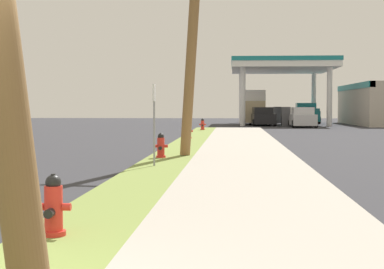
{
  "coord_description": "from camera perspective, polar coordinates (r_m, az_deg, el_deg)",
  "views": [
    {
      "loc": [
        2.62,
        -4.66,
        1.67
      ],
      "look_at": [
        1.21,
        16.47,
        0.69
      ],
      "focal_mm": 57.68,
      "sensor_mm": 36.0,
      "label": 1
    }
  ],
  "objects": [
    {
      "name": "fire_hydrant_nearest",
      "position": [
        7.61,
        -12.7,
        -6.71
      ],
      "size": [
        0.42,
        0.38,
        0.74
      ],
      "color": "red",
      "rests_on": "grass_verge"
    },
    {
      "name": "fire_hydrant_second",
      "position": [
        18.57,
        -2.9,
        -1.15
      ],
      "size": [
        0.42,
        0.38,
        0.74
      ],
      "color": "red",
      "rests_on": "grass_verge"
    },
    {
      "name": "fire_hydrant_third",
      "position": [
        29.62,
        -0.32,
        0.27
      ],
      "size": [
        0.42,
        0.37,
        0.74
      ],
      "color": "red",
      "rests_on": "grass_verge"
    },
    {
      "name": "fire_hydrant_fourth",
      "position": [
        40.15,
        0.98,
        0.9
      ],
      "size": [
        0.42,
        0.38,
        0.74
      ],
      "color": "red",
      "rests_on": "grass_verge"
    },
    {
      "name": "utility_pole_midground",
      "position": [
        19.53,
        0.1,
        10.11
      ],
      "size": [
        1.4,
        0.44,
        8.01
      ],
      "color": "olive",
      "rests_on": "grass_verge"
    },
    {
      "name": "street_sign_post",
      "position": [
        16.02,
        -3.52,
        2.51
      ],
      "size": [
        0.05,
        0.36,
        2.12
      ],
      "color": "gray",
      "rests_on": "grass_verge"
    },
    {
      "name": "gas_station_canopy",
      "position": [
        57.43,
        15.17,
        3.51
      ],
      "size": [
        16.48,
        14.64,
        5.74
      ],
      "color": "silver",
      "rests_on": "ground"
    },
    {
      "name": "car_black_by_near_pump",
      "position": [
        52.82,
        6.53,
        1.6
      ],
      "size": [
        2.17,
        4.6,
        1.57
      ],
      "color": "black",
      "rests_on": "ground"
    },
    {
      "name": "car_silver_by_far_pump",
      "position": [
        49.57,
        10.17,
        1.51
      ],
      "size": [
        1.94,
        4.5,
        1.57
      ],
      "color": "#BCBCC1",
      "rests_on": "ground"
    },
    {
      "name": "truck_teal_at_forecourt",
      "position": [
        60.65,
        10.55,
        1.89
      ],
      "size": [
        2.22,
        5.44,
        1.97
      ],
      "color": "#197075",
      "rests_on": "ground"
    },
    {
      "name": "truck_tan_on_apron",
      "position": [
        56.75,
        5.78,
        2.45
      ],
      "size": [
        2.24,
        6.44,
        3.11
      ],
      "color": "tan",
      "rests_on": "ground"
    }
  ]
}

